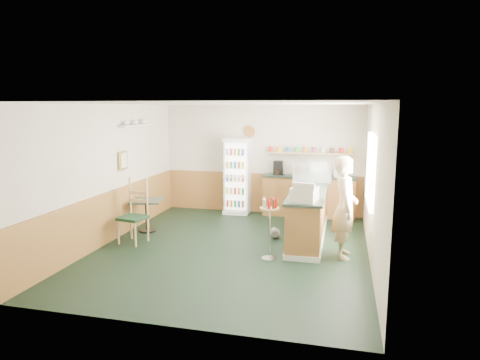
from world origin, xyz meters
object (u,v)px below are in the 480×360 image
(display_case, at_px, (312,173))
(cafe_table, at_px, (147,209))
(shopkeeper, at_px, (345,207))
(cash_register, at_px, (304,194))
(condiment_stand, at_px, (270,219))
(drinks_fridge, at_px, (237,176))
(cafe_chair, at_px, (135,209))

(display_case, relative_size, cafe_table, 1.10)
(display_case, height_order, shopkeeper, shopkeeper)
(cash_register, bearing_deg, cafe_table, 176.21)
(cafe_table, bearing_deg, condiment_stand, -20.57)
(drinks_fridge, relative_size, condiment_stand, 1.75)
(drinks_fridge, relative_size, cafe_table, 2.51)
(shopkeeper, distance_m, condiment_stand, 1.34)
(cafe_table, relative_size, cafe_chair, 0.60)
(cash_register, height_order, cafe_table, cash_register)
(shopkeeper, bearing_deg, cafe_table, 77.89)
(drinks_fridge, height_order, condiment_stand, drinks_fridge)
(cafe_table, bearing_deg, cafe_chair, -83.26)
(cafe_chair, bearing_deg, cash_register, 7.86)
(display_case, height_order, cash_register, display_case)
(drinks_fridge, xyz_separation_m, cash_register, (1.92, -2.85, 0.19))
(shopkeeper, xyz_separation_m, cafe_table, (-4.10, 0.65, -0.42))
(drinks_fridge, height_order, display_case, drinks_fridge)
(cash_register, distance_m, cafe_chair, 3.35)
(condiment_stand, xyz_separation_m, cafe_table, (-2.84, 1.06, -0.24))
(shopkeeper, distance_m, cafe_table, 4.17)
(display_case, height_order, cafe_chair, display_case)
(condiment_stand, height_order, cafe_table, condiment_stand)
(cash_register, bearing_deg, display_case, 99.34)
(cash_register, relative_size, condiment_stand, 0.41)
(cash_register, bearing_deg, cafe_chair, -172.51)
(display_case, distance_m, cafe_table, 3.64)
(display_case, bearing_deg, condiment_stand, -104.81)
(drinks_fridge, relative_size, cafe_chair, 1.50)
(shopkeeper, xyz_separation_m, cafe_chair, (-4.02, -0.04, -0.25))
(display_case, bearing_deg, drinks_fridge, 152.79)
(condiment_stand, bearing_deg, shopkeeper, 18.31)
(shopkeeper, height_order, cafe_table, shopkeeper)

